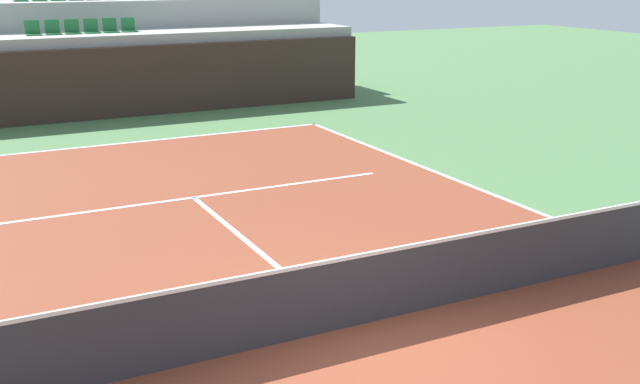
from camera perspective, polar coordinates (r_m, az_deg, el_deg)
The scene contains 10 objects.
ground_plane at distance 9.94m, azimuth 2.22°, elevation -10.01°, with size 80.00×80.00×0.00m, color #477042.
court_surface at distance 9.94m, azimuth 2.22°, elevation -9.99°, with size 11.00×24.00×0.01m, color brown.
baseline_far at distance 20.67m, azimuth -14.10°, elevation 3.56°, with size 11.00×0.10×0.00m, color white.
service_line_far at distance 15.47m, azimuth -9.36°, elevation -0.41°, with size 8.26×0.10×0.00m, color white.
centre_service_line at distance 12.60m, azimuth -4.88°, elevation -4.16°, with size 0.10×6.40×0.00m, color white.
back_wall at distance 24.09m, azimuth -16.34°, elevation 7.71°, with size 17.65×0.30×2.13m, color #33231E.
stands_tier_lower at distance 25.38m, azimuth -16.97°, elevation 8.43°, with size 17.65×2.40×2.44m, color #9E9E99.
stands_tier_upper at distance 27.68m, azimuth -17.97°, elevation 9.90°, with size 17.65×2.40×3.35m, color #9E9E99.
seating_row_lower at distance 25.34m, azimuth -17.26°, elevation 11.47°, with size 3.33×0.44×0.44m.
tennis_net at distance 9.73m, azimuth 2.25°, elevation -7.33°, with size 11.08×0.08×1.07m.
Camera 1 is at (-4.37, -7.77, 4.42)m, focal length 43.07 mm.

